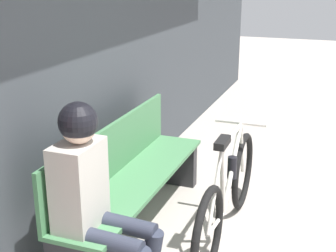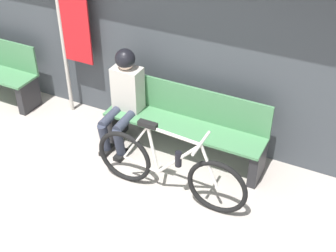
{
  "view_description": "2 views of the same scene",
  "coord_description": "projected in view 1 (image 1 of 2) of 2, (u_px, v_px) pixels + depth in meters",
  "views": [
    {
      "loc": [
        -2.4,
        0.52,
        1.91
      ],
      "look_at": [
        0.63,
        1.64,
        0.84
      ],
      "focal_mm": 50.0,
      "sensor_mm": 36.0,
      "label": 1
    },
    {
      "loc": [
        2.3,
        -2.11,
        3.49
      ],
      "look_at": [
        0.45,
        1.59,
        0.58
      ],
      "focal_mm": 50.0,
      "sensor_mm": 36.0,
      "label": 2
    }
  ],
  "objects": [
    {
      "name": "park_bench_near",
      "position": [
        130.0,
        181.0,
        3.52
      ],
      "size": [
        1.9,
        0.42,
        0.85
      ],
      "color": "#477F51",
      "rests_on": "ground_plane"
    },
    {
      "name": "bicycle",
      "position": [
        228.0,
        194.0,
        3.43
      ],
      "size": [
        1.71,
        0.4,
        0.87
      ],
      "color": "black",
      "rests_on": "ground_plane"
    },
    {
      "name": "storefront_wall",
      "position": [
        29.0,
        15.0,
        2.8
      ],
      "size": [
        12.0,
        0.56,
        3.2
      ],
      "color": "#3D4247",
      "rests_on": "ground_plane"
    },
    {
      "name": "person_seated",
      "position": [
        93.0,
        189.0,
        2.74
      ],
      "size": [
        0.34,
        0.61,
        1.22
      ],
      "color": "#2D3342",
      "rests_on": "ground_plane"
    }
  ]
}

